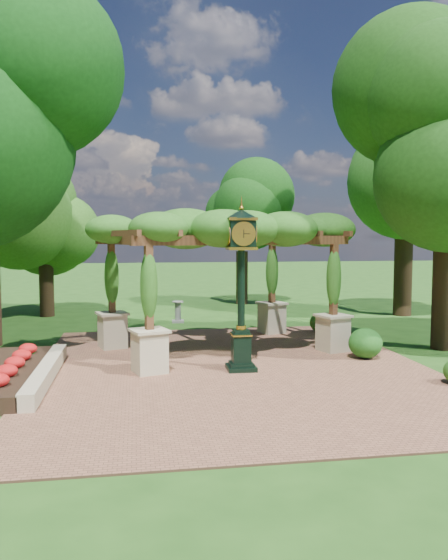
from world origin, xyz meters
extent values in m
plane|color=#1E4714|center=(0.00, 0.00, 0.00)|extent=(120.00, 120.00, 0.00)
cube|color=brown|center=(0.00, 1.00, 0.02)|extent=(10.00, 12.00, 0.04)
cube|color=#C6B793|center=(-4.60, 0.50, 0.20)|extent=(0.35, 5.00, 0.40)
cube|color=red|center=(-5.50, 0.50, 0.18)|extent=(1.50, 5.00, 0.36)
cube|color=black|center=(0.15, 0.73, 0.09)|extent=(0.74, 0.74, 0.11)
cube|color=black|center=(0.15, 0.73, 0.59)|extent=(0.46, 0.46, 0.82)
cube|color=gold|center=(0.15, 0.73, 0.95)|extent=(0.52, 0.52, 0.04)
cylinder|color=black|center=(0.15, 0.73, 2.13)|extent=(0.19, 0.19, 2.09)
cube|color=black|center=(0.15, 0.73, 3.50)|extent=(0.65, 0.65, 0.64)
cylinder|color=#F1E3CD|center=(0.15, 0.40, 3.50)|extent=(0.55, 0.04, 0.55)
cone|color=black|center=(0.15, 0.73, 4.00)|extent=(0.84, 0.84, 0.23)
sphere|color=gold|center=(0.15, 0.73, 4.13)|extent=(0.13, 0.13, 0.13)
cube|color=beige|center=(-2.15, 0.84, 0.55)|extent=(0.93, 0.93, 1.03)
cube|color=brown|center=(-2.15, 0.84, 2.18)|extent=(0.23, 0.23, 2.11)
cube|color=beige|center=(3.29, 2.57, 0.55)|extent=(0.93, 0.93, 1.03)
cube|color=brown|center=(3.29, 2.57, 2.18)|extent=(0.23, 0.23, 2.11)
cube|color=beige|center=(-3.19, 4.10, 0.55)|extent=(0.93, 0.93, 1.03)
cube|color=brown|center=(-3.19, 4.10, 2.18)|extent=(0.23, 0.23, 2.11)
cube|color=beige|center=(2.25, 5.83, 0.55)|extent=(0.93, 0.93, 1.03)
cube|color=brown|center=(2.25, 5.83, 2.18)|extent=(0.23, 0.23, 2.11)
cube|color=brown|center=(0.57, 1.70, 3.33)|extent=(6.36, 2.16, 0.25)
cube|color=brown|center=(-0.47, 4.97, 3.33)|extent=(6.36, 2.16, 0.25)
ellipsoid|color=#275A19|center=(0.05, 3.33, 3.64)|extent=(7.56, 5.93, 1.14)
cube|color=gray|center=(-0.82, 8.95, 0.04)|extent=(0.50, 0.50, 0.09)
cylinder|color=gray|center=(-0.82, 8.95, 0.43)|extent=(0.26, 0.26, 0.78)
cylinder|color=gray|center=(-0.82, 8.95, 0.84)|extent=(0.47, 0.47, 0.04)
ellipsoid|color=#1E5919|center=(3.83, 1.48, 0.46)|extent=(1.19, 1.19, 0.84)
ellipsoid|color=#295D1A|center=(3.98, 5.65, 0.38)|extent=(1.01, 1.01, 0.69)
cylinder|color=black|center=(-6.27, 11.57, 1.28)|extent=(0.61, 0.61, 2.56)
ellipsoid|color=#275017|center=(-6.27, 11.57, 4.59)|extent=(4.00, 4.00, 4.05)
cylinder|color=#382716|center=(2.88, 14.49, 1.35)|extent=(0.59, 0.59, 2.69)
ellipsoid|color=#10380E|center=(2.88, 14.49, 4.82)|extent=(3.51, 3.51, 4.25)
cylinder|color=#332213|center=(9.02, 9.40, 1.97)|extent=(0.78, 0.78, 3.93)
ellipsoid|color=#225618|center=(9.02, 9.40, 7.03)|extent=(4.49, 4.49, 6.21)
cylinder|color=#2F2013|center=(6.79, 2.48, 1.80)|extent=(0.73, 0.73, 3.59)
camera|label=1|loc=(-2.47, -12.71, 3.42)|focal=35.00mm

